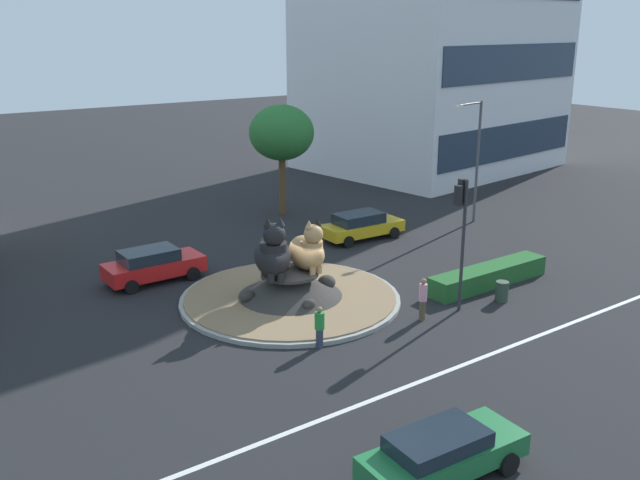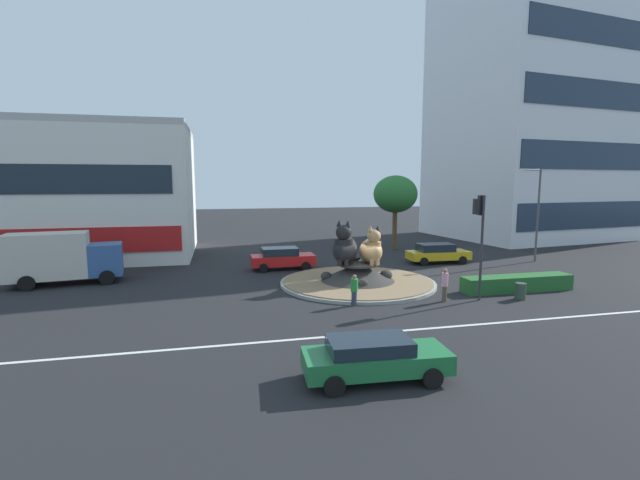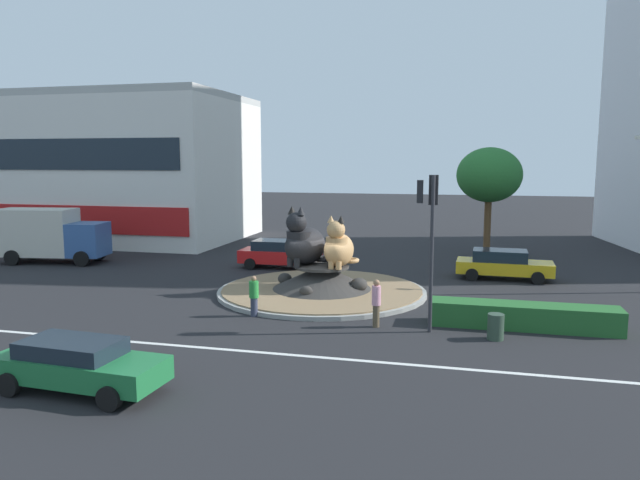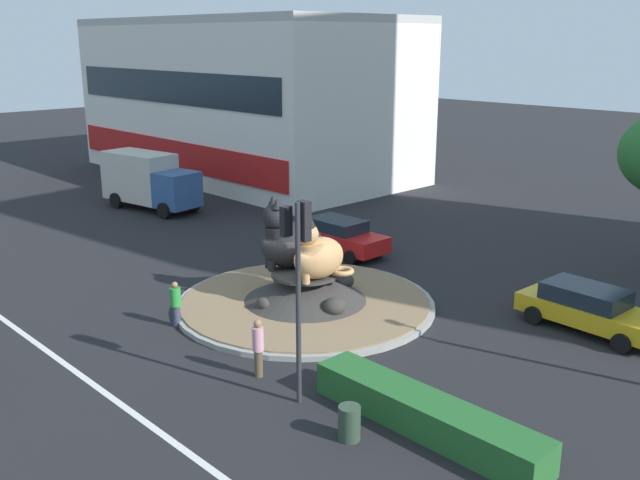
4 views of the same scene
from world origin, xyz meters
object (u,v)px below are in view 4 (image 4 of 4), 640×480
at_px(traffic_light_mast, 298,259).
at_px(pedestrian_green_shirt, 176,303).
at_px(shophouse_block, 245,97).
at_px(pedestrian_pink_shirt, 258,346).
at_px(sedan_on_far_lane, 340,235).
at_px(cat_statue_black, 289,241).
at_px(hatchback_near_shophouse, 589,308).
at_px(delivery_box_truck, 148,180).
at_px(litter_bin, 349,423).
at_px(cat_statue_calico, 317,255).

distance_m(traffic_light_mast, pedestrian_green_shirt, 7.52).
bearing_deg(pedestrian_green_shirt, shophouse_block, 144.58).
relative_size(pedestrian_pink_shirt, sedan_on_far_lane, 0.39).
bearing_deg(cat_statue_black, traffic_light_mast, 73.27).
distance_m(cat_statue_black, sedan_on_far_lane, 6.69).
bearing_deg(sedan_on_far_lane, hatchback_near_shophouse, -1.93).
bearing_deg(delivery_box_truck, litter_bin, -29.40).
height_order(shophouse_block, pedestrian_green_shirt, shophouse_block).
height_order(pedestrian_green_shirt, sedan_on_far_lane, pedestrian_green_shirt).
distance_m(shophouse_block, delivery_box_truck, 12.96).
height_order(cat_statue_black, sedan_on_far_lane, cat_statue_black).
distance_m(delivery_box_truck, litter_bin, 26.94).
relative_size(cat_statue_black, pedestrian_green_shirt, 1.72).
bearing_deg(traffic_light_mast, cat_statue_black, 51.11).
bearing_deg(traffic_light_mast, pedestrian_pink_shirt, 88.02).
xyz_separation_m(traffic_light_mast, sedan_on_far_lane, (-9.02, 10.69, -3.25)).
distance_m(cat_statue_calico, litter_bin, 8.61).
bearing_deg(pedestrian_pink_shirt, pedestrian_green_shirt, 109.20).
bearing_deg(sedan_on_far_lane, cat_statue_calico, -52.07).
height_order(shophouse_block, pedestrian_pink_shirt, shophouse_block).
bearing_deg(traffic_light_mast, litter_bin, -100.50).
xyz_separation_m(pedestrian_green_shirt, litter_bin, (9.10, -0.87, -0.40)).
xyz_separation_m(cat_statue_calico, traffic_light_mast, (4.31, -4.75, 1.89)).
bearing_deg(cat_statue_black, cat_statue_calico, 106.88).
bearing_deg(litter_bin, sedan_on_far_lane, 135.50).
xyz_separation_m(shophouse_block, delivery_box_truck, (5.17, -11.27, -3.77)).
distance_m(shophouse_block, sedan_on_far_lane, 21.80).
height_order(cat_statue_calico, sedan_on_far_lane, cat_statue_calico).
bearing_deg(pedestrian_green_shirt, pedestrian_pink_shirt, 3.60).
bearing_deg(hatchback_near_shophouse, sedan_on_far_lane, -179.17).
distance_m(traffic_light_mast, hatchback_near_shophouse, 11.33).
distance_m(shophouse_block, pedestrian_pink_shirt, 33.34).
bearing_deg(cat_statue_black, pedestrian_pink_shirt, 62.98).
relative_size(traffic_light_mast, shophouse_block, 0.23).
relative_size(cat_statue_calico, traffic_light_mast, 0.42).
distance_m(traffic_light_mast, litter_bin, 4.34).
bearing_deg(shophouse_block, pedestrian_pink_shirt, -37.57).
bearing_deg(litter_bin, traffic_light_mast, 168.98).
height_order(cat_statue_calico, hatchback_near_shophouse, cat_statue_calico).
xyz_separation_m(delivery_box_truck, litter_bin, (25.21, -9.43, -1.26)).
distance_m(pedestrian_pink_shirt, hatchback_near_shophouse, 11.47).
height_order(traffic_light_mast, hatchback_near_shophouse, traffic_light_mast).
bearing_deg(cat_statue_black, hatchback_near_shophouse, 143.45).
bearing_deg(shophouse_block, cat_statue_calico, -33.10).
relative_size(hatchback_near_shophouse, delivery_box_truck, 0.73).
height_order(cat_statue_calico, shophouse_block, shophouse_block).
relative_size(pedestrian_pink_shirt, delivery_box_truck, 0.27).
bearing_deg(delivery_box_truck, pedestrian_green_shirt, -36.88).
distance_m(cat_statue_calico, shophouse_block, 28.54).
relative_size(traffic_light_mast, delivery_box_truck, 0.84).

